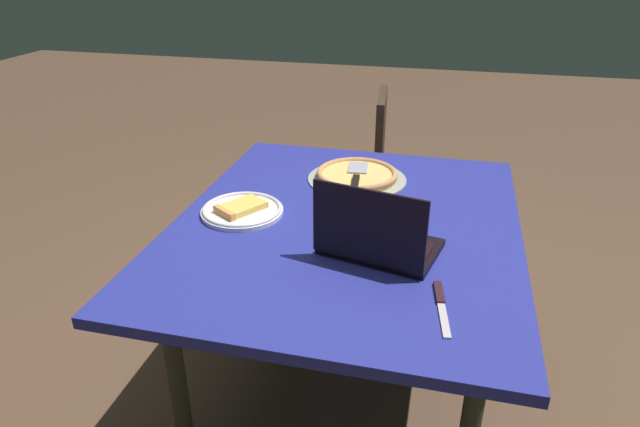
{
  "coord_description": "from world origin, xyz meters",
  "views": [
    {
      "loc": [
        1.51,
        0.28,
        1.53
      ],
      "look_at": [
        0.07,
        -0.07,
        0.79
      ],
      "focal_mm": 31.03,
      "sensor_mm": 36.0,
      "label": 1
    }
  ],
  "objects_px": {
    "pizza_tray": "(357,175)",
    "pizza_plate": "(242,210)",
    "dining_table": "(346,242)",
    "table_knife": "(441,303)",
    "laptop": "(377,240)",
    "chair_near": "(356,165)"
  },
  "relations": [
    {
      "from": "dining_table",
      "to": "pizza_tray",
      "type": "relative_size",
      "value": 3.55
    },
    {
      "from": "pizza_tray",
      "to": "table_knife",
      "type": "height_order",
      "value": "pizza_tray"
    },
    {
      "from": "laptop",
      "to": "chair_near",
      "type": "distance_m",
      "value": 1.32
    },
    {
      "from": "table_knife",
      "to": "chair_near",
      "type": "xyz_separation_m",
      "value": [
        -1.45,
        -0.47,
        -0.24
      ]
    },
    {
      "from": "pizza_plate",
      "to": "table_knife",
      "type": "bearing_deg",
      "value": 61.63
    },
    {
      "from": "dining_table",
      "to": "pizza_plate",
      "type": "relative_size",
      "value": 4.85
    },
    {
      "from": "dining_table",
      "to": "table_knife",
      "type": "xyz_separation_m",
      "value": [
        0.38,
        0.31,
        0.08
      ]
    },
    {
      "from": "laptop",
      "to": "table_knife",
      "type": "relative_size",
      "value": 1.62
    },
    {
      "from": "dining_table",
      "to": "chair_near",
      "type": "xyz_separation_m",
      "value": [
        -1.07,
        -0.16,
        -0.16
      ]
    },
    {
      "from": "dining_table",
      "to": "table_knife",
      "type": "bearing_deg",
      "value": 39.03
    },
    {
      "from": "pizza_plate",
      "to": "pizza_tray",
      "type": "bearing_deg",
      "value": 139.66
    },
    {
      "from": "laptop",
      "to": "table_knife",
      "type": "bearing_deg",
      "value": 44.25
    },
    {
      "from": "table_knife",
      "to": "pizza_plate",
      "type": "bearing_deg",
      "value": -118.37
    },
    {
      "from": "dining_table",
      "to": "chair_near",
      "type": "relative_size",
      "value": 1.46
    },
    {
      "from": "pizza_tray",
      "to": "table_knife",
      "type": "xyz_separation_m",
      "value": [
        0.71,
        0.33,
        -0.01
      ]
    },
    {
      "from": "pizza_tray",
      "to": "laptop",
      "type": "bearing_deg",
      "value": 15.96
    },
    {
      "from": "laptop",
      "to": "pizza_plate",
      "type": "height_order",
      "value": "laptop"
    },
    {
      "from": "dining_table",
      "to": "table_knife",
      "type": "relative_size",
      "value": 5.82
    },
    {
      "from": "pizza_tray",
      "to": "pizza_plate",
      "type": "bearing_deg",
      "value": -40.34
    },
    {
      "from": "table_knife",
      "to": "laptop",
      "type": "bearing_deg",
      "value": -135.75
    },
    {
      "from": "table_knife",
      "to": "chair_near",
      "type": "bearing_deg",
      "value": -162.22
    },
    {
      "from": "laptop",
      "to": "chair_near",
      "type": "height_order",
      "value": "laptop"
    }
  ]
}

